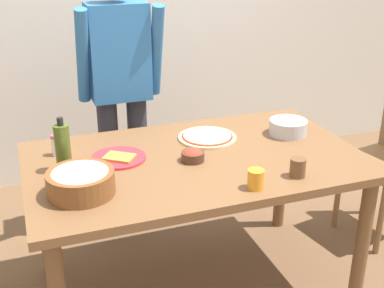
{
  "coord_description": "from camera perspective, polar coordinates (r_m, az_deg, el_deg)",
  "views": [
    {
      "loc": [
        -0.76,
        -2.07,
        1.77
      ],
      "look_at": [
        0.0,
        0.05,
        0.81
      ],
      "focal_mm": 47.23,
      "sensor_mm": 36.0,
      "label": 1
    }
  ],
  "objects": [
    {
      "name": "ground",
      "position": [
        2.82,
        0.36,
        -15.69
      ],
      "size": [
        8.0,
        8.0,
        0.0
      ],
      "primitive_type": "plane",
      "color": "brown"
    },
    {
      "name": "wall_back",
      "position": [
        3.78,
        -8.3,
        15.69
      ],
      "size": [
        5.6,
        0.1,
        2.6
      ],
      "primitive_type": "cube",
      "color": "silver",
      "rests_on": "ground"
    },
    {
      "name": "dining_table",
      "position": [
        2.46,
        0.39,
        -3.45
      ],
      "size": [
        1.6,
        0.96,
        0.76
      ],
      "color": "brown",
      "rests_on": "ground"
    },
    {
      "name": "person_cook",
      "position": [
        3.0,
        -8.09,
        6.77
      ],
      "size": [
        0.49,
        0.25,
        1.62
      ],
      "color": "#2D2D38",
      "rests_on": "ground"
    },
    {
      "name": "pizza_raw_on_board",
      "position": [
        2.64,
        1.73,
        0.8
      ],
      "size": [
        0.3,
        0.3,
        0.02
      ],
      "color": "beige",
      "rests_on": "dining_table"
    },
    {
      "name": "plate_with_slice",
      "position": [
        2.43,
        -8.27,
        -1.54
      ],
      "size": [
        0.26,
        0.26,
        0.02
      ],
      "color": "red",
      "rests_on": "dining_table"
    },
    {
      "name": "popcorn_bowl",
      "position": [
        2.12,
        -12.47,
        -4.02
      ],
      "size": [
        0.28,
        0.28,
        0.11
      ],
      "color": "brown",
      "rests_on": "dining_table"
    },
    {
      "name": "mixing_bowl_steel",
      "position": [
        2.73,
        10.8,
        1.86
      ],
      "size": [
        0.2,
        0.2,
        0.08
      ],
      "color": "#B7B7BC",
      "rests_on": "dining_table"
    },
    {
      "name": "small_sauce_bowl",
      "position": [
        2.38,
        0.09,
        -1.27
      ],
      "size": [
        0.11,
        0.11,
        0.06
      ],
      "color": "#4C2D1E",
      "rests_on": "dining_table"
    },
    {
      "name": "olive_oil_bottle",
      "position": [
        2.32,
        -14.38,
        -0.4
      ],
      "size": [
        0.07,
        0.07,
        0.26
      ],
      "color": "#47561E",
      "rests_on": "dining_table"
    },
    {
      "name": "cup_orange",
      "position": [
        2.14,
        7.21,
        -3.96
      ],
      "size": [
        0.07,
        0.07,
        0.08
      ],
      "primitive_type": "cylinder",
      "color": "orange",
      "rests_on": "dining_table"
    },
    {
      "name": "cup_small_brown",
      "position": [
        2.27,
        11.86,
        -2.62
      ],
      "size": [
        0.07,
        0.07,
        0.08
      ],
      "primitive_type": "cylinder",
      "color": "brown",
      "rests_on": "dining_table"
    },
    {
      "name": "salt_shaker",
      "position": [
        2.51,
        -15.11,
        -0.11
      ],
      "size": [
        0.04,
        0.04,
        0.11
      ],
      "color": "white",
      "rests_on": "dining_table"
    }
  ]
}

